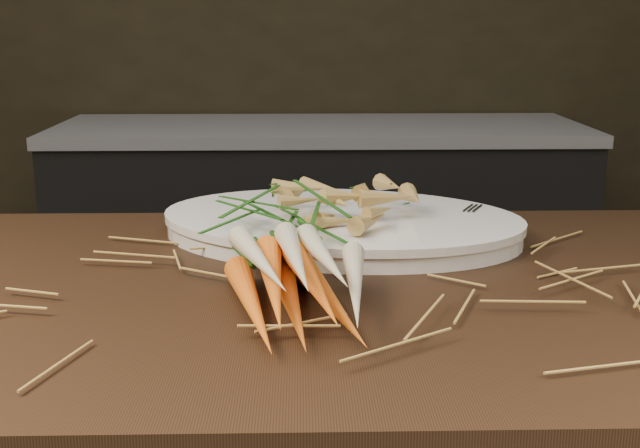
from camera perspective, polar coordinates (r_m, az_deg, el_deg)
The scene contains 6 objects.
back_counter at distance 2.88m, azimuth 0.01°, elevation -1.17°, with size 1.82×0.62×0.84m.
straw_bedding at distance 0.97m, azimuth -15.20°, elevation -3.65°, with size 1.40×0.60×0.02m, color olive, non-canonical shape.
root_veg_bunch at distance 0.94m, azimuth -2.80°, elevation -1.65°, with size 0.20×0.47×0.09m.
serving_platter at distance 1.13m, azimuth 1.48°, elevation -0.26°, with size 0.50×0.34×0.03m, color white, non-canonical shape.
roasted_veg_heap at distance 1.12m, azimuth 1.49°, elevation 1.78°, with size 0.25×0.18×0.06m, color #B18543, non-canonical shape.
serving_fork at distance 1.09m, azimuth 10.57°, elevation -0.28°, with size 0.02×0.19×0.00m, color silver.
Camera 1 is at (0.23, -0.59, 1.20)m, focal length 45.00 mm.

